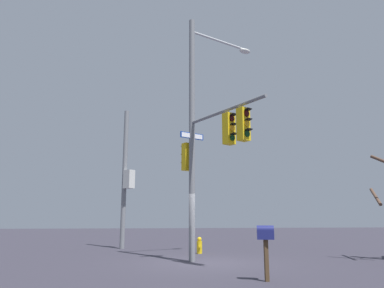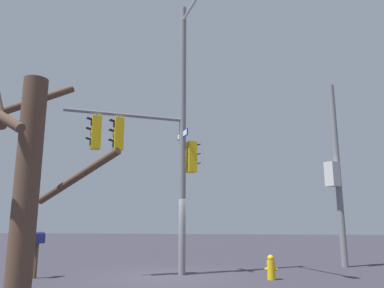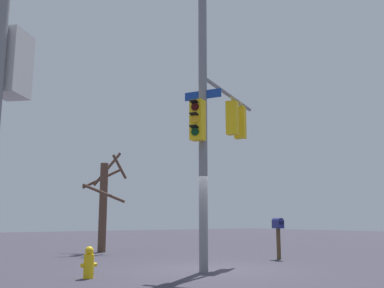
# 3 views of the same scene
# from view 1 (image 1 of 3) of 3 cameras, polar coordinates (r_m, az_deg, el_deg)

# --- Properties ---
(ground_plane) EXTENTS (80.00, 80.00, 0.00)m
(ground_plane) POSITION_cam_1_polar(r_m,az_deg,el_deg) (13.78, 1.73, -18.15)
(ground_plane) COLOR #33303C
(main_signal_pole_assembly) EXTENTS (5.33, 3.48, 9.80)m
(main_signal_pole_assembly) POSITION_cam_1_polar(r_m,az_deg,el_deg) (14.02, 2.12, 2.74)
(main_signal_pole_assembly) COLOR slate
(main_signal_pole_assembly) RESTS_ON ground
(secondary_pole_assembly) EXTENTS (0.72, 0.71, 7.45)m
(secondary_pole_assembly) POSITION_cam_1_polar(r_m,az_deg,el_deg) (19.97, -10.35, -5.25)
(secondary_pole_assembly) COLOR slate
(secondary_pole_assembly) RESTS_ON ground
(fire_hydrant) EXTENTS (0.38, 0.24, 0.73)m
(fire_hydrant) POSITION_cam_1_polar(r_m,az_deg,el_deg) (17.07, 1.17, -15.67)
(fire_hydrant) COLOR yellow
(fire_hydrant) RESTS_ON ground
(mailbox) EXTENTS (0.35, 0.49, 1.41)m
(mailbox) POSITION_cam_1_polar(r_m,az_deg,el_deg) (10.05, 11.46, -14.13)
(mailbox) COLOR #4C3823
(mailbox) RESTS_ON ground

